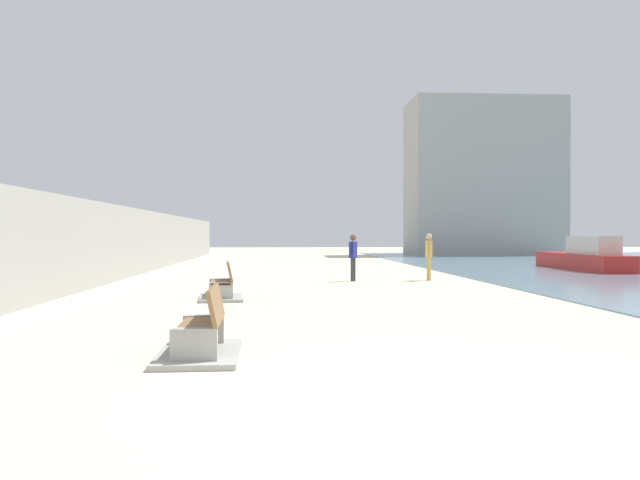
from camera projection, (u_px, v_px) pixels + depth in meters
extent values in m
plane|color=beige|center=(312.00, 279.00, 25.30)|extent=(120.00, 120.00, 0.00)
cube|color=#9E9E99|center=(112.00, 243.00, 24.80)|extent=(0.80, 64.00, 2.77)
cube|color=#9E9E99|center=(194.00, 347.00, 8.58)|extent=(0.60, 0.21, 0.50)
cube|color=#9E9E99|center=(204.00, 331.00, 9.97)|extent=(0.60, 0.21, 0.50)
cube|color=olive|center=(199.00, 324.00, 9.27)|extent=(0.53, 1.61, 0.06)
cube|color=olive|center=(216.00, 304.00, 9.29)|extent=(0.19, 1.60, 0.50)
cube|color=#9E9E99|center=(199.00, 354.00, 9.28)|extent=(1.14, 2.12, 0.08)
cube|color=#9E9E99|center=(221.00, 292.00, 16.76)|extent=(0.62, 0.25, 0.50)
cube|color=#9E9E99|center=(221.00, 288.00, 18.15)|extent=(0.62, 0.25, 0.50)
cube|color=olive|center=(221.00, 282.00, 17.45)|extent=(0.64, 1.64, 0.06)
cube|color=olive|center=(230.00, 271.00, 17.49)|extent=(0.30, 1.61, 0.50)
cube|color=#9E9E99|center=(221.00, 298.00, 17.46)|extent=(1.28, 2.19, 0.08)
cylinder|color=gold|center=(429.00, 269.00, 24.41)|extent=(0.12, 0.12, 0.86)
cylinder|color=gold|center=(428.00, 269.00, 24.54)|extent=(0.12, 0.12, 0.86)
cube|color=gold|center=(429.00, 249.00, 24.47)|extent=(0.20, 0.33, 0.61)
sphere|color=tan|center=(429.00, 237.00, 24.47)|extent=(0.23, 0.23, 0.23)
cylinder|color=gold|center=(431.00, 248.00, 24.25)|extent=(0.09, 0.09, 0.55)
cylinder|color=gold|center=(427.00, 248.00, 24.69)|extent=(0.09, 0.09, 0.55)
cylinder|color=#333338|center=(352.00, 270.00, 24.00)|extent=(0.12, 0.12, 0.84)
cylinder|color=#333338|center=(354.00, 270.00, 24.11)|extent=(0.12, 0.12, 0.84)
cube|color=navy|center=(353.00, 250.00, 24.05)|extent=(0.33, 0.37, 0.60)
sphere|color=brown|center=(353.00, 238.00, 24.05)|extent=(0.23, 0.23, 0.23)
cylinder|color=navy|center=(350.00, 249.00, 23.86)|extent=(0.09, 0.09, 0.54)
cylinder|color=navy|center=(356.00, 249.00, 24.24)|extent=(0.09, 0.09, 0.54)
cube|color=red|center=(582.00, 261.00, 31.46)|extent=(1.71, 7.74, 0.74)
cube|color=beige|center=(593.00, 245.00, 30.30)|extent=(1.15, 3.42, 0.85)
cube|color=#9E9E99|center=(483.00, 178.00, 54.20)|extent=(12.00, 6.00, 12.56)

